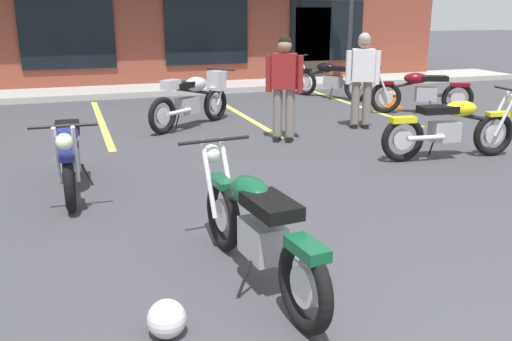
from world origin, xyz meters
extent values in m
plane|color=#3D3D42|center=(0.00, 4.11, 0.00)|extent=(80.00, 80.00, 0.00)
cube|color=#A8A59E|center=(0.00, 12.80, 0.07)|extent=(22.00, 1.80, 0.14)
cube|color=brown|center=(0.00, 16.37, 1.94)|extent=(17.88, 5.87, 3.89)
cube|color=black|center=(-1.79, 13.39, 1.45)|extent=(2.29, 0.06, 1.70)
cube|color=black|center=(1.79, 13.39, 1.45)|extent=(2.29, 0.06, 1.70)
cube|color=black|center=(5.36, 13.39, 1.45)|extent=(2.29, 0.06, 1.70)
cube|color=#33281E|center=(4.92, 13.39, 1.05)|extent=(1.10, 0.06, 2.10)
cube|color=#DBCC4C|center=(-1.37, 9.20, 0.00)|extent=(0.12, 4.80, 0.01)
cube|color=#DBCC4C|center=(1.37, 9.20, 0.00)|extent=(0.12, 4.80, 0.01)
cube|color=#DBCC4C|center=(4.12, 9.20, 0.00)|extent=(0.12, 4.80, 0.01)
torus|color=black|center=(-0.59, 1.47, 0.32)|extent=(0.17, 0.65, 0.64)
cylinder|color=#B7B7BC|center=(-0.59, 1.47, 0.32)|extent=(0.09, 0.29, 0.29)
torus|color=black|center=(-0.74, 2.90, 0.32)|extent=(0.17, 0.65, 0.64)
cylinder|color=#B7B7BC|center=(-0.74, 2.90, 0.32)|extent=(0.09, 0.29, 0.29)
cylinder|color=silver|center=(-0.84, 2.99, 0.64)|extent=(0.08, 0.33, 0.66)
cylinder|color=silver|center=(-0.66, 3.01, 0.64)|extent=(0.08, 0.33, 0.66)
cylinder|color=black|center=(-0.76, 3.08, 0.96)|extent=(0.66, 0.10, 0.03)
sphere|color=silver|center=(-0.77, 3.16, 0.82)|extent=(0.19, 0.19, 0.17)
cube|color=#0F4C2D|center=(-0.75, 2.94, 0.62)|extent=(0.18, 0.37, 0.06)
cube|color=#9E9EA3|center=(-0.66, 2.11, 0.40)|extent=(0.28, 0.42, 0.28)
cylinder|color=silver|center=(-0.48, 1.76, 0.36)|extent=(0.13, 0.55, 0.07)
cylinder|color=black|center=(-0.68, 2.31, 0.64)|extent=(0.16, 0.94, 0.26)
ellipsoid|color=#0F4C2D|center=(-0.68, 2.33, 0.72)|extent=(0.31, 0.50, 0.22)
cube|color=black|center=(-0.64, 1.97, 0.72)|extent=(0.33, 0.55, 0.10)
cube|color=#0F4C2D|center=(-0.59, 1.45, 0.60)|extent=(0.20, 0.37, 0.08)
cylinder|color=black|center=(-0.83, 2.02, 0.14)|extent=(0.14, 0.04, 0.29)
torus|color=black|center=(2.42, 4.91, 0.32)|extent=(0.65, 0.17, 0.64)
cylinder|color=#B7B7BC|center=(2.42, 4.91, 0.32)|extent=(0.29, 0.09, 0.29)
torus|color=black|center=(3.86, 4.76, 0.32)|extent=(0.65, 0.17, 0.64)
cylinder|color=#B7B7BC|center=(3.86, 4.76, 0.32)|extent=(0.29, 0.09, 0.29)
cylinder|color=silver|center=(3.97, 4.84, 0.64)|extent=(0.33, 0.08, 0.66)
cylinder|color=silver|center=(3.95, 4.66, 0.64)|extent=(0.33, 0.08, 0.66)
cylinder|color=black|center=(4.04, 4.74, 0.96)|extent=(0.10, 0.66, 0.03)
cube|color=yellow|center=(3.90, 4.76, 0.62)|extent=(0.37, 0.18, 0.06)
cube|color=#9E9EA3|center=(3.06, 4.84, 0.40)|extent=(0.42, 0.28, 0.28)
cylinder|color=silver|center=(2.68, 4.74, 0.36)|extent=(0.55, 0.13, 0.07)
cylinder|color=black|center=(3.26, 4.82, 0.64)|extent=(0.94, 0.16, 0.26)
ellipsoid|color=yellow|center=(3.28, 4.82, 0.72)|extent=(0.50, 0.31, 0.22)
cube|color=black|center=(2.92, 4.86, 0.72)|extent=(0.55, 0.33, 0.10)
cube|color=yellow|center=(2.40, 4.91, 0.60)|extent=(0.37, 0.20, 0.08)
cylinder|color=black|center=(3.01, 5.03, 0.14)|extent=(0.04, 0.14, 0.29)
torus|color=black|center=(-0.44, 7.77, 0.32)|extent=(0.57, 0.46, 0.64)
cylinder|color=#B7B7BC|center=(-0.44, 7.77, 0.32)|extent=(0.27, 0.22, 0.29)
torus|color=black|center=(0.72, 8.62, 0.32)|extent=(0.57, 0.46, 0.64)
cylinder|color=#B7B7BC|center=(0.72, 8.62, 0.32)|extent=(0.27, 0.22, 0.29)
cylinder|color=silver|center=(0.75, 8.75, 0.64)|extent=(0.29, 0.23, 0.66)
cylinder|color=silver|center=(0.85, 8.61, 0.64)|extent=(0.29, 0.23, 0.66)
cylinder|color=black|center=(0.86, 8.73, 0.96)|extent=(0.42, 0.55, 0.03)
sphere|color=silver|center=(0.93, 8.77, 0.82)|extent=(0.24, 0.24, 0.17)
cube|color=silver|center=(0.75, 8.64, 0.62)|extent=(0.37, 0.33, 0.06)
cube|color=#9E9EA3|center=(0.07, 8.15, 0.40)|extent=(0.46, 0.43, 0.28)
cylinder|color=silver|center=(-0.14, 7.81, 0.36)|extent=(0.48, 0.38, 0.07)
cylinder|color=black|center=(0.24, 8.26, 0.64)|extent=(0.79, 0.61, 0.26)
ellipsoid|color=silver|center=(0.27, 8.29, 0.76)|extent=(0.60, 0.55, 0.26)
cube|color=silver|center=(0.76, 8.65, 0.76)|extent=(0.36, 0.37, 0.36)
cube|color=black|center=(-0.01, 8.09, 0.78)|extent=(0.46, 0.43, 0.10)
cube|color=silver|center=(-0.25, 7.91, 0.82)|extent=(0.38, 0.35, 0.16)
cylinder|color=black|center=(-0.09, 8.25, 0.14)|extent=(0.10, 0.12, 0.29)
torus|color=black|center=(4.39, 9.78, 0.32)|extent=(0.41, 0.60, 0.64)
cylinder|color=#B7B7BC|center=(4.39, 9.78, 0.32)|extent=(0.20, 0.28, 0.29)
torus|color=black|center=(3.65, 11.01, 0.32)|extent=(0.41, 0.60, 0.64)
cylinder|color=#B7B7BC|center=(3.65, 11.01, 0.32)|extent=(0.20, 0.28, 0.29)
cylinder|color=silver|center=(3.52, 11.05, 0.64)|extent=(0.20, 0.30, 0.66)
cylinder|color=silver|center=(3.68, 11.14, 0.64)|extent=(0.20, 0.30, 0.66)
cylinder|color=black|center=(3.56, 11.17, 0.96)|extent=(0.58, 0.37, 0.03)
sphere|color=silver|center=(3.52, 11.23, 0.82)|extent=(0.23, 0.23, 0.17)
cube|color=black|center=(3.63, 11.05, 0.62)|extent=(0.30, 0.38, 0.06)
cube|color=#9E9EA3|center=(4.06, 10.32, 0.40)|extent=(0.41, 0.47, 0.28)
cylinder|color=silver|center=(4.37, 10.08, 0.36)|extent=(0.34, 0.51, 0.07)
cylinder|color=black|center=(3.96, 10.50, 0.64)|extent=(0.54, 0.84, 0.26)
ellipsoid|color=black|center=(3.95, 10.51, 0.72)|extent=(0.47, 0.55, 0.22)
cube|color=black|center=(4.14, 10.20, 0.72)|extent=(0.51, 0.59, 0.10)
cube|color=black|center=(4.40, 9.76, 0.60)|extent=(0.32, 0.39, 0.08)
cylinder|color=black|center=(3.95, 10.17, 0.14)|extent=(0.13, 0.09, 0.29)
torus|color=black|center=(5.54, 7.67, 0.32)|extent=(0.63, 0.35, 0.64)
cylinder|color=#B7B7BC|center=(5.54, 7.67, 0.32)|extent=(0.29, 0.17, 0.29)
torus|color=black|center=(4.22, 8.25, 0.32)|extent=(0.63, 0.35, 0.64)
cylinder|color=#B7B7BC|center=(4.22, 8.25, 0.32)|extent=(0.29, 0.17, 0.29)
cylinder|color=silver|center=(4.09, 8.21, 0.64)|extent=(0.32, 0.17, 0.66)
cylinder|color=silver|center=(4.17, 8.38, 0.64)|extent=(0.32, 0.17, 0.66)
cylinder|color=black|center=(4.06, 8.33, 0.96)|extent=(0.30, 0.62, 0.03)
sphere|color=silver|center=(3.98, 8.36, 0.82)|extent=(0.22, 0.22, 0.17)
cube|color=maroon|center=(4.18, 8.27, 0.62)|extent=(0.39, 0.27, 0.06)
cube|color=#9E9EA3|center=(4.95, 7.93, 0.40)|extent=(0.46, 0.38, 0.28)
cylinder|color=silver|center=(5.35, 7.91, 0.36)|extent=(0.53, 0.29, 0.07)
cylinder|color=black|center=(4.77, 8.01, 0.64)|extent=(0.89, 0.43, 0.26)
ellipsoid|color=maroon|center=(4.75, 8.02, 0.72)|extent=(0.54, 0.43, 0.22)
cube|color=black|center=(5.08, 7.88, 0.72)|extent=(0.59, 0.47, 0.10)
cube|color=maroon|center=(5.56, 7.67, 0.60)|extent=(0.39, 0.29, 0.08)
cylinder|color=black|center=(4.94, 7.74, 0.14)|extent=(0.08, 0.13, 0.29)
torus|color=black|center=(-1.97, 5.78, 0.32)|extent=(0.12, 0.64, 0.64)
cylinder|color=#B7B7BC|center=(-1.97, 5.78, 0.32)|extent=(0.07, 0.29, 0.29)
torus|color=black|center=(-2.01, 4.34, 0.32)|extent=(0.12, 0.64, 0.64)
cylinder|color=#B7B7BC|center=(-2.01, 4.34, 0.32)|extent=(0.07, 0.29, 0.29)
cylinder|color=silver|center=(-1.92, 4.24, 0.64)|extent=(0.05, 0.33, 0.66)
cylinder|color=silver|center=(-2.10, 4.24, 0.64)|extent=(0.05, 0.33, 0.66)
cylinder|color=black|center=(-2.02, 4.16, 0.96)|extent=(0.66, 0.05, 0.03)
sphere|color=silver|center=(-2.02, 4.08, 0.82)|extent=(0.17, 0.17, 0.17)
cube|color=navy|center=(-2.01, 4.30, 0.62)|extent=(0.15, 0.36, 0.06)
cube|color=#9E9EA3|center=(-1.99, 5.14, 0.40)|extent=(0.25, 0.41, 0.28)
cylinder|color=silver|center=(-2.12, 5.52, 0.36)|extent=(0.09, 0.55, 0.07)
cylinder|color=black|center=(-1.99, 4.94, 0.64)|extent=(0.09, 0.94, 0.26)
ellipsoid|color=navy|center=(-1.99, 4.92, 0.72)|extent=(0.27, 0.49, 0.22)
cube|color=black|center=(-1.98, 5.28, 0.72)|extent=(0.29, 0.53, 0.10)
cube|color=navy|center=(-1.97, 5.80, 0.60)|extent=(0.17, 0.36, 0.08)
cylinder|color=black|center=(-1.81, 5.21, 0.14)|extent=(0.14, 0.03, 0.29)
cube|color=black|center=(1.40, 6.56, 0.04)|extent=(0.21, 0.26, 0.08)
cube|color=black|center=(1.22, 6.66, 0.04)|extent=(0.21, 0.26, 0.08)
cylinder|color=slate|center=(1.42, 6.59, 0.46)|extent=(0.21, 0.21, 0.80)
cylinder|color=slate|center=(1.24, 6.69, 0.46)|extent=(0.21, 0.21, 0.80)
cube|color=maroon|center=(1.33, 6.64, 1.12)|extent=(0.44, 0.38, 0.56)
cylinder|color=maroon|center=(1.55, 6.51, 1.08)|extent=(0.14, 0.14, 0.58)
cylinder|color=maroon|center=(1.12, 6.77, 1.08)|extent=(0.14, 0.14, 0.58)
sphere|color=#A07556|center=(1.33, 6.64, 1.52)|extent=(0.30, 0.30, 0.22)
sphere|color=black|center=(1.34, 6.65, 1.57)|extent=(0.29, 0.29, 0.21)
cube|color=black|center=(2.92, 7.17, 0.04)|extent=(0.18, 0.26, 0.08)
cube|color=black|center=(3.10, 7.10, 0.04)|extent=(0.18, 0.26, 0.08)
cylinder|color=slate|center=(2.90, 7.14, 0.46)|extent=(0.20, 0.20, 0.80)
cylinder|color=slate|center=(3.09, 7.06, 0.46)|extent=(0.20, 0.20, 0.80)
cube|color=silver|center=(3.00, 7.10, 1.12)|extent=(0.44, 0.35, 0.56)
cylinder|color=silver|center=(2.76, 7.20, 1.08)|extent=(0.13, 0.13, 0.58)
cylinder|color=silver|center=(3.23, 7.00, 1.08)|extent=(0.13, 0.13, 0.58)
sphere|color=#A07556|center=(3.00, 7.10, 1.52)|extent=(0.29, 0.29, 0.22)
sphere|color=gray|center=(2.99, 7.09, 1.57)|extent=(0.27, 0.27, 0.21)
sphere|color=silver|center=(-1.47, 1.69, 0.13)|extent=(0.26, 0.26, 0.26)
cube|color=black|center=(-1.47, 1.79, 0.12)|extent=(0.18, 0.03, 0.09)
cube|color=orange|center=(4.73, 8.74, 0.01)|extent=(0.34, 0.34, 0.03)
cone|color=orange|center=(4.73, 8.74, 0.28)|extent=(0.26, 0.26, 0.50)
cylinder|color=white|center=(4.73, 8.74, 0.32)|extent=(0.19, 0.19, 0.06)
camera|label=1|loc=(-1.96, -1.51, 2.08)|focal=38.72mm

